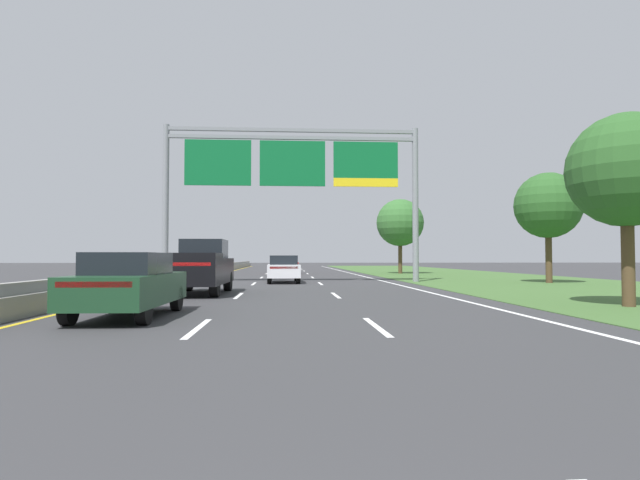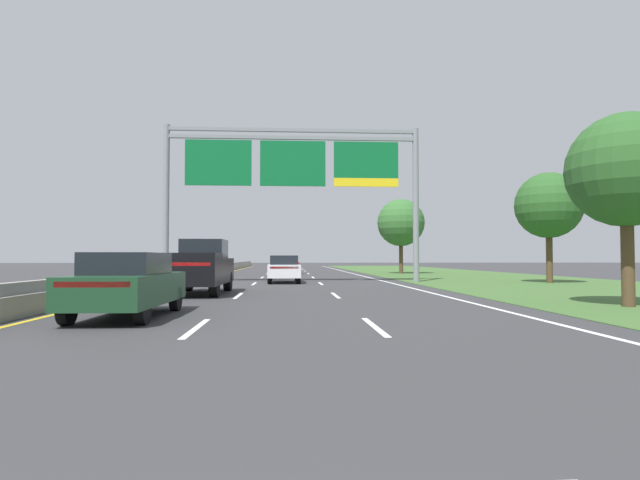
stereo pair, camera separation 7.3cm
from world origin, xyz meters
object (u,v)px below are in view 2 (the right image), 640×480
car_darkgreen_left_lane_sedan (128,284)px  roadside_tree_mid (549,206)px  roadside_tree_far (401,223)px  car_white_centre_lane_sedan (284,268)px  car_red_centre_lane_sedan (288,265)px  roadside_tree_near (626,171)px  overhead_sign_gantry (293,171)px  pickup_truck_black (201,267)px

car_darkgreen_left_lane_sedan → roadside_tree_mid: bearing=-49.0°
car_darkgreen_left_lane_sedan → roadside_tree_far: (14.07, 33.18, 3.78)m
car_white_centre_lane_sedan → car_red_centre_lane_sedan: (0.28, 16.81, 0.00)m
car_darkgreen_left_lane_sedan → roadside_tree_mid: 24.58m
car_red_centre_lane_sedan → roadside_tree_near: (9.90, -32.37, 3.19)m
car_red_centre_lane_sedan → roadside_tree_mid: bearing=-142.3°
roadside_tree_near → car_white_centre_lane_sedan: bearing=123.2°
car_red_centre_lane_sedan → roadside_tree_far: size_ratio=0.66×
car_darkgreen_left_lane_sedan → roadside_tree_near: roadside_tree_near is taller
overhead_sign_gantry → roadside_tree_mid: (14.53, -1.84, -2.15)m
pickup_truck_black → car_white_centre_lane_sedan: (3.25, 9.11, -0.26)m
pickup_truck_black → roadside_tree_mid: (18.29, 7.45, 3.33)m
pickup_truck_black → car_white_centre_lane_sedan: pickup_truck_black is taller
overhead_sign_gantry → roadside_tree_far: overhead_sign_gantry is taller
car_darkgreen_left_lane_sedan → pickup_truck_black: bearing=-1.6°
car_red_centre_lane_sedan → car_darkgreen_left_lane_sedan: (-3.92, -34.03, 0.00)m
roadside_tree_far → roadside_tree_mid: bearing=-75.3°
pickup_truck_black → roadside_tree_near: bearing=-114.7°
roadside_tree_mid → roadside_tree_far: 18.22m
car_white_centre_lane_sedan → car_red_centre_lane_sedan: 16.81m
overhead_sign_gantry → pickup_truck_black: (-3.77, -9.29, -5.48)m
car_white_centre_lane_sedan → car_darkgreen_left_lane_sedan: bearing=166.9°
overhead_sign_gantry → car_white_centre_lane_sedan: (-0.51, -0.18, -5.74)m
car_darkgreen_left_lane_sedan → roadside_tree_mid: size_ratio=0.70×
car_darkgreen_left_lane_sedan → car_white_centre_lane_sedan: bearing=-10.8°
overhead_sign_gantry → roadside_tree_far: 18.74m
overhead_sign_gantry → car_red_centre_lane_sedan: overhead_sign_gantry is taller
car_darkgreen_left_lane_sedan → roadside_tree_far: size_ratio=0.66×
car_darkgreen_left_lane_sedan → roadside_tree_far: roadside_tree_far is taller
car_red_centre_lane_sedan → roadside_tree_near: bearing=-163.9°
pickup_truck_black → car_red_centre_lane_sedan: (3.53, 25.93, -0.26)m
roadside_tree_near → pickup_truck_black: bearing=154.4°
pickup_truck_black → roadside_tree_mid: 20.03m
car_white_centre_lane_sedan → car_red_centre_lane_sedan: bearing=-2.0°
pickup_truck_black → car_darkgreen_left_lane_sedan: (-0.40, -8.11, -0.26)m
overhead_sign_gantry → car_darkgreen_left_lane_sedan: overhead_sign_gantry is taller
overhead_sign_gantry → roadside_tree_near: (9.66, -15.74, -2.55)m
overhead_sign_gantry → car_red_centre_lane_sedan: (-0.24, 16.63, -5.74)m
roadside_tree_mid → car_red_centre_lane_sedan: bearing=128.6°
car_red_centre_lane_sedan → roadside_tree_mid: roadside_tree_mid is taller
car_white_centre_lane_sedan → roadside_tree_near: (10.17, -15.56, 3.19)m
roadside_tree_near → roadside_tree_mid: roadside_tree_mid is taller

